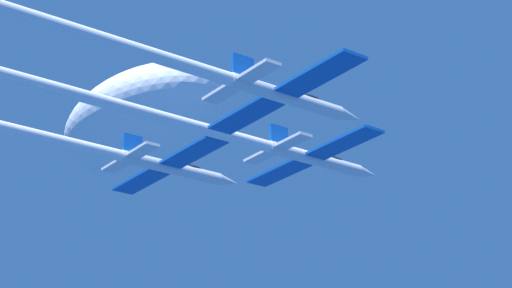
{
  "coord_description": "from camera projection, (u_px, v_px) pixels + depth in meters",
  "views": [
    {
      "loc": [
        68.79,
        -57.18,
        -34.04
      ],
      "look_at": [
        -0.0,
        -7.15,
        0.25
      ],
      "focal_mm": 66.97,
      "sensor_mm": 36.0,
      "label": 1
    }
  ],
  "objects": [
    {
      "name": "jet_lead",
      "position": [
        200.0,
        128.0,
        88.8
      ],
      "size": [
        18.94,
        52.85,
        3.14
      ],
      "color": "silver"
    },
    {
      "name": "jet_left_wing",
      "position": [
        14.0,
        130.0,
        88.33
      ],
      "size": [
        18.94,
        60.04,
        3.14
      ],
      "color": "silver"
    },
    {
      "name": "jet_right_wing",
      "position": [
        151.0,
        54.0,
        73.94
      ],
      "size": [
        18.94,
        51.62,
        3.14
      ],
      "color": "silver"
    },
    {
      "name": "cloud_wispy",
      "position": [
        145.0,
        122.0,
        132.74
      ],
      "size": [
        33.6,
        18.48,
        11.76
      ],
      "primitive_type": "ellipsoid",
      "color": "white"
    }
  ]
}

